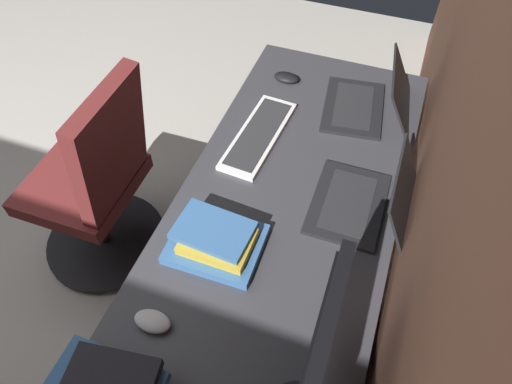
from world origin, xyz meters
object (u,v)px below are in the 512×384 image
Objects in this scene: keyboard_main at (259,135)px; book_stack_near at (216,241)px; drawer_pedestal at (260,343)px; office_chair at (98,189)px; laptop_leftmost at (370,201)px; mouse_spare at (286,78)px; laptop_left at (372,101)px; mouse_main at (152,321)px.

book_stack_near is (0.49, 0.04, 0.02)m from keyboard_main.
office_chair reaches higher than drawer_pedestal.
laptop_leftmost reaches higher than book_stack_near.
office_chair is at bearing -45.48° from mouse_spare.
laptop_left is at bearing -169.80° from laptop_leftmost.
book_stack_near is at bearing -22.12° from laptop_left.
laptop_left is 1.15m from office_chair.
keyboard_main reaches higher than drawer_pedestal.
keyboard_main is (0.28, -0.36, -0.04)m from laptop_left.
laptop_left is at bearing 118.74° from office_chair.
mouse_spare is at bearing 178.93° from mouse_main.
laptop_left reaches higher than drawer_pedestal.
keyboard_main is (-0.59, -0.22, 0.39)m from drawer_pedestal.
keyboard_main is at bearing 0.59° from mouse_spare.
office_chair is at bearing -61.26° from laptop_left.
laptop_left is 0.84m from book_stack_near.
mouse_main is at bearing 47.91° from office_chair.
book_stack_near is (-0.10, -0.18, 0.42)m from drawer_pedestal.
mouse_spare is at bearing -166.72° from drawer_pedestal.
mouse_spare is (-0.94, -0.22, 0.40)m from drawer_pedestal.
drawer_pedestal is 0.90m from office_chair.
drawer_pedestal is 0.50m from mouse_main.
mouse_spare is at bearing -100.57° from laptop_left.
drawer_pedestal is at bearing 61.62° from book_stack_near.
drawer_pedestal is 1.04m from mouse_spare.
book_stack_near is (0.78, -0.32, -0.01)m from laptop_left.
mouse_spare is 0.90m from office_chair.
laptop_leftmost is 3.10× the size of mouse_main.
book_stack_near is at bearing -118.38° from drawer_pedestal.
drawer_pedestal is 0.98m from laptop_left.
drawer_pedestal is at bearing 128.15° from mouse_main.
keyboard_main is 0.35m from mouse_spare.
laptop_leftmost is 1.16× the size of book_stack_near.
laptop_leftmost is 1.11m from office_chair.
keyboard_main is 4.12× the size of mouse_main.
book_stack_near is (-0.29, 0.07, 0.02)m from mouse_main.
drawer_pedestal is 2.16× the size of laptop_leftmost.
office_chair is at bearing -87.31° from laptop_leftmost.
laptop_leftmost reaches higher than laptop_left.
laptop_left is (-0.87, 0.14, 0.43)m from drawer_pedestal.
drawer_pedestal is 0.46m from book_stack_near.
office_chair is (0.05, -1.06, -0.32)m from laptop_leftmost.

